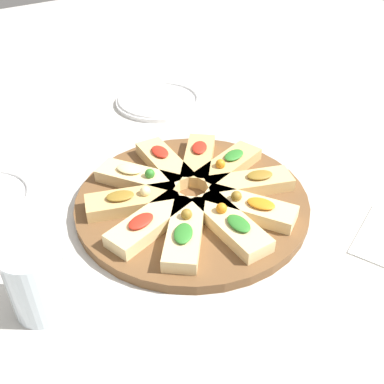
% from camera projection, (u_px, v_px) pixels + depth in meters
% --- Properties ---
extents(ground_plane, '(3.00, 3.00, 0.00)m').
position_uv_depth(ground_plane, '(192.00, 205.00, 0.81)').
color(ground_plane, beige).
extents(serving_board, '(0.42, 0.42, 0.02)m').
position_uv_depth(serving_board, '(192.00, 201.00, 0.81)').
color(serving_board, brown).
rests_on(serving_board, ground_plane).
extents(focaccia_slice_0, '(0.12, 0.16, 0.04)m').
position_uv_depth(focaccia_slice_0, '(249.00, 207.00, 0.76)').
color(focaccia_slice_0, '#E5C689').
rests_on(focaccia_slice_0, serving_board).
extents(focaccia_slice_1, '(0.17, 0.11, 0.03)m').
position_uv_depth(focaccia_slice_1, '(249.00, 183.00, 0.81)').
color(focaccia_slice_1, '#DBB775').
rests_on(focaccia_slice_1, serving_board).
extents(focaccia_slice_2, '(0.17, 0.09, 0.04)m').
position_uv_depth(focaccia_slice_2, '(228.00, 166.00, 0.86)').
color(focaccia_slice_2, tan).
rests_on(focaccia_slice_2, serving_board).
extents(focaccia_slice_3, '(0.15, 0.15, 0.03)m').
position_uv_depth(focaccia_slice_3, '(198.00, 159.00, 0.88)').
color(focaccia_slice_3, tan).
rests_on(focaccia_slice_3, serving_board).
extents(focaccia_slice_4, '(0.07, 0.16, 0.03)m').
position_uv_depth(focaccia_slice_4, '(165.00, 163.00, 0.87)').
color(focaccia_slice_4, '#DBB775').
rests_on(focaccia_slice_4, serving_board).
extents(focaccia_slice_5, '(0.13, 0.16, 0.04)m').
position_uv_depth(focaccia_slice_5, '(139.00, 178.00, 0.83)').
color(focaccia_slice_5, '#E5C689').
rests_on(focaccia_slice_5, serving_board).
extents(focaccia_slice_6, '(0.17, 0.11, 0.04)m').
position_uv_depth(focaccia_slice_6, '(132.00, 201.00, 0.77)').
color(focaccia_slice_6, tan).
rests_on(focaccia_slice_6, serving_board).
extents(focaccia_slice_7, '(0.17, 0.09, 0.03)m').
position_uv_depth(focaccia_slice_7, '(150.00, 222.00, 0.73)').
color(focaccia_slice_7, '#E5C689').
rests_on(focaccia_slice_7, serving_board).
extents(focaccia_slice_8, '(0.14, 0.15, 0.04)m').
position_uv_depth(focaccia_slice_8, '(185.00, 232.00, 0.71)').
color(focaccia_slice_8, '#E5C689').
rests_on(focaccia_slice_8, serving_board).
extents(focaccia_slice_9, '(0.06, 0.16, 0.04)m').
position_uv_depth(focaccia_slice_9, '(228.00, 225.00, 0.72)').
color(focaccia_slice_9, '#E5C689').
rests_on(focaccia_slice_9, serving_board).
extents(plate_right, '(0.22, 0.22, 0.02)m').
position_uv_depth(plate_right, '(159.00, 100.00, 1.14)').
color(plate_right, white).
rests_on(plate_right, ground_plane).
extents(water_glass, '(0.08, 0.08, 0.11)m').
position_uv_depth(water_glass, '(37.00, 280.00, 0.60)').
color(water_glass, silver).
rests_on(water_glass, ground_plane).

